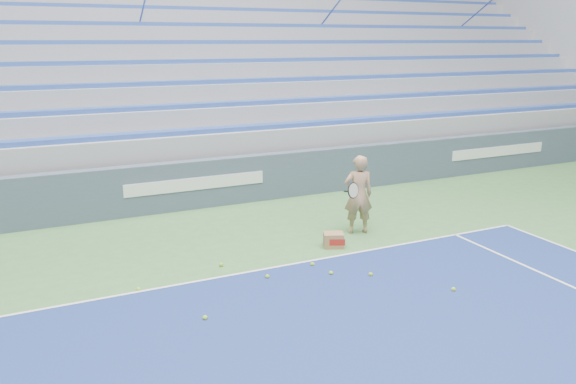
# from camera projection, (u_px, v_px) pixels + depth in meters

# --- Properties ---
(sponsor_barrier) EXTENTS (30.00, 0.32, 1.10)m
(sponsor_barrier) POSITION_uv_depth(u_px,v_px,m) (195.00, 184.00, 12.72)
(sponsor_barrier) COLOR #3F4E61
(sponsor_barrier) RESTS_ON ground
(bleachers) EXTENTS (31.00, 9.15, 7.30)m
(bleachers) POSITION_uv_depth(u_px,v_px,m) (141.00, 86.00, 17.25)
(bleachers) COLOR #94969C
(bleachers) RESTS_ON ground
(tennis_player) EXTENTS (0.93, 0.88, 1.57)m
(tennis_player) POSITION_uv_depth(u_px,v_px,m) (358.00, 195.00, 10.98)
(tennis_player) COLOR tan
(tennis_player) RESTS_ON ground
(ball_box) EXTENTS (0.44, 0.40, 0.27)m
(ball_box) POSITION_uv_depth(u_px,v_px,m) (333.00, 240.00, 10.38)
(ball_box) COLOR #936A47
(ball_box) RESTS_ON ground
(tennis_ball_0) EXTENTS (0.07, 0.07, 0.07)m
(tennis_ball_0) POSITION_uv_depth(u_px,v_px,m) (453.00, 289.00, 8.57)
(tennis_ball_0) COLOR #A4D22B
(tennis_ball_0) RESTS_ON ground
(tennis_ball_1) EXTENTS (0.07, 0.07, 0.07)m
(tennis_ball_1) POSITION_uv_depth(u_px,v_px,m) (267.00, 276.00, 9.03)
(tennis_ball_1) COLOR #A4D22B
(tennis_ball_1) RESTS_ON ground
(tennis_ball_2) EXTENTS (0.07, 0.07, 0.07)m
(tennis_ball_2) POSITION_uv_depth(u_px,v_px,m) (221.00, 265.00, 9.50)
(tennis_ball_2) COLOR #A4D22B
(tennis_ball_2) RESTS_ON ground
(tennis_ball_3) EXTENTS (0.07, 0.07, 0.07)m
(tennis_ball_3) POSITION_uv_depth(u_px,v_px,m) (138.00, 289.00, 8.57)
(tennis_ball_3) COLOR #A4D22B
(tennis_ball_3) RESTS_ON ground
(tennis_ball_4) EXTENTS (0.07, 0.07, 0.07)m
(tennis_ball_4) POSITION_uv_depth(u_px,v_px,m) (331.00, 273.00, 9.17)
(tennis_ball_4) COLOR #A4D22B
(tennis_ball_4) RESTS_ON ground
(tennis_ball_5) EXTENTS (0.07, 0.07, 0.07)m
(tennis_ball_5) POSITION_uv_depth(u_px,v_px,m) (371.00, 274.00, 9.11)
(tennis_ball_5) COLOR #A4D22B
(tennis_ball_5) RESTS_ON ground
(tennis_ball_6) EXTENTS (0.07, 0.07, 0.07)m
(tennis_ball_6) POSITION_uv_depth(u_px,v_px,m) (205.00, 318.00, 7.69)
(tennis_ball_6) COLOR #A4D22B
(tennis_ball_6) RESTS_ON ground
(tennis_ball_7) EXTENTS (0.07, 0.07, 0.07)m
(tennis_ball_7) POSITION_uv_depth(u_px,v_px,m) (312.00, 264.00, 9.52)
(tennis_ball_7) COLOR #A4D22B
(tennis_ball_7) RESTS_ON ground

